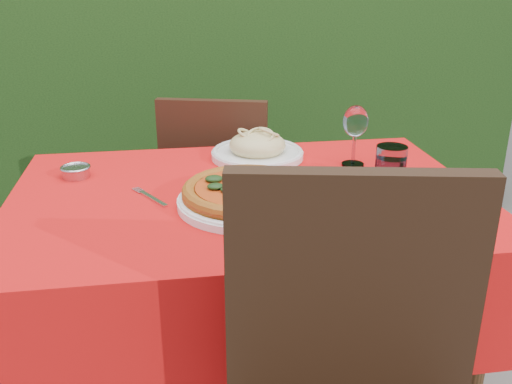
{
  "coord_description": "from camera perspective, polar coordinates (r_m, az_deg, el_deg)",
  "views": [
    {
      "loc": [
        -0.19,
        -1.42,
        1.32
      ],
      "look_at": [
        0.02,
        -0.05,
        0.77
      ],
      "focal_mm": 40.0,
      "sensor_mm": 36.0,
      "label": 1
    }
  ],
  "objects": [
    {
      "name": "pizza_plate",
      "position": [
        1.45,
        -0.87,
        -0.21
      ],
      "size": [
        0.37,
        0.37,
        0.07
      ],
      "rotation": [
        0.0,
        0.0,
        0.13
      ],
      "color": "white",
      "rests_on": "dining_table"
    },
    {
      "name": "chair_far",
      "position": [
        2.23,
        -3.77,
        0.29
      ],
      "size": [
        0.49,
        0.49,
        0.88
      ],
      "rotation": [
        0.0,
        0.0,
        2.87
      ],
      "color": "black",
      "rests_on": "ground"
    },
    {
      "name": "pasta_plate",
      "position": [
        1.81,
        0.14,
        4.35
      ],
      "size": [
        0.29,
        0.29,
        0.08
      ],
      "rotation": [
        0.0,
        0.0,
        0.26
      ],
      "color": "white",
      "rests_on": "dining_table"
    },
    {
      "name": "steel_ramekin",
      "position": [
        1.73,
        -17.56,
        1.9
      ],
      "size": [
        0.08,
        0.08,
        0.03
      ],
      "primitive_type": "cylinder",
      "color": "#B5B4BC",
      "rests_on": "dining_table"
    },
    {
      "name": "hedge",
      "position": [
        3.0,
        -5.27,
        13.99
      ],
      "size": [
        3.2,
        0.55,
        1.78
      ],
      "color": "black",
      "rests_on": "ground"
    },
    {
      "name": "fork",
      "position": [
        1.52,
        -10.25,
        -0.65
      ],
      "size": [
        0.11,
        0.16,
        0.0
      ],
      "primitive_type": "cube",
      "rotation": [
        0.0,
        0.0,
        0.53
      ],
      "color": "silver",
      "rests_on": "dining_table"
    },
    {
      "name": "water_glass",
      "position": [
        1.62,
        13.29,
        2.38
      ],
      "size": [
        0.09,
        0.09,
        0.11
      ],
      "color": "silver",
      "rests_on": "dining_table"
    },
    {
      "name": "dining_table",
      "position": [
        1.6,
        -0.99,
        -5.07
      ],
      "size": [
        1.26,
        0.86,
        0.75
      ],
      "color": "#472B17",
      "rests_on": "ground"
    },
    {
      "name": "wine_glass",
      "position": [
        1.74,
        9.91,
        6.73
      ],
      "size": [
        0.08,
        0.08,
        0.19
      ],
      "color": "silver",
      "rests_on": "dining_table"
    }
  ]
}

